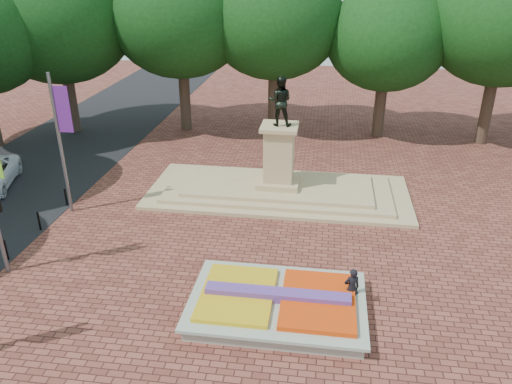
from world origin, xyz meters
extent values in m
plane|color=brown|center=(0.00, 0.00, 0.00)|extent=(90.00, 90.00, 0.00)
cube|color=gray|center=(1.00, -2.00, 0.23)|extent=(6.00, 4.00, 0.45)
cube|color=beige|center=(1.00, -2.00, 0.50)|extent=(6.30, 4.30, 0.12)
cube|color=#E64A0C|center=(2.45, -2.00, 0.63)|extent=(2.60, 3.40, 0.22)
cube|color=yellow|center=(-0.45, -2.00, 0.62)|extent=(2.60, 3.40, 0.18)
cube|color=#472E7F|center=(1.00, -2.00, 0.72)|extent=(5.20, 0.55, 0.38)
cube|color=tan|center=(0.00, 8.00, 0.10)|extent=(14.00, 6.00, 0.20)
cube|color=tan|center=(0.00, 8.00, 0.30)|extent=(12.00, 5.00, 0.20)
cube|color=tan|center=(0.00, 8.00, 0.50)|extent=(10.00, 4.00, 0.20)
cube|color=tan|center=(0.00, 8.00, 0.75)|extent=(2.20, 2.20, 0.30)
cube|color=tan|center=(0.00, 8.00, 2.30)|extent=(1.50, 1.50, 2.80)
cube|color=tan|center=(0.00, 8.00, 3.80)|extent=(1.90, 1.90, 0.20)
imported|color=black|center=(0.00, 8.00, 5.15)|extent=(1.22, 0.95, 2.50)
cylinder|color=#362A1D|center=(-16.00, 18.00, 2.00)|extent=(0.80, 0.80, 4.00)
ellipsoid|color=#0F330E|center=(-16.00, 18.00, 6.69)|extent=(8.80, 8.80, 7.48)
cylinder|color=#362A1D|center=(-8.00, 18.00, 2.00)|extent=(0.80, 0.80, 4.00)
ellipsoid|color=#0F330E|center=(-8.00, 18.00, 6.69)|extent=(8.80, 8.80, 7.48)
cylinder|color=#362A1D|center=(-1.00, 18.00, 2.00)|extent=(0.80, 0.80, 4.00)
ellipsoid|color=#0F330E|center=(-1.00, 18.00, 6.69)|extent=(8.80, 8.80, 7.48)
cylinder|color=#362A1D|center=(6.00, 18.00, 2.00)|extent=(0.80, 0.80, 4.00)
ellipsoid|color=#0F330E|center=(6.00, 18.00, 6.69)|extent=(8.80, 8.80, 7.48)
cylinder|color=#362A1D|center=(13.00, 18.00, 2.00)|extent=(0.80, 0.80, 4.00)
ellipsoid|color=#0F330E|center=(13.00, 18.00, 6.69)|extent=(8.80, 8.80, 7.48)
cylinder|color=slate|center=(-10.20, 4.50, 3.50)|extent=(0.16, 0.16, 7.00)
cube|color=#69218C|center=(-9.75, 4.50, 5.30)|extent=(0.70, 0.04, 2.20)
cylinder|color=black|center=(-10.70, -0.20, 0.45)|extent=(0.10, 0.10, 0.90)
sphere|color=black|center=(-10.70, -0.20, 0.92)|extent=(0.12, 0.12, 0.12)
cylinder|color=black|center=(-10.70, 2.40, 0.45)|extent=(0.10, 0.10, 0.90)
sphere|color=black|center=(-10.70, 2.40, 0.92)|extent=(0.12, 0.12, 0.12)
cylinder|color=black|center=(-10.70, 5.00, 0.45)|extent=(0.10, 0.10, 0.90)
sphere|color=black|center=(-10.70, 5.00, 0.92)|extent=(0.12, 0.12, 0.12)
imported|color=black|center=(3.63, -1.29, 0.81)|extent=(0.67, 0.53, 1.61)
camera|label=1|loc=(2.33, -16.52, 11.59)|focal=35.00mm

